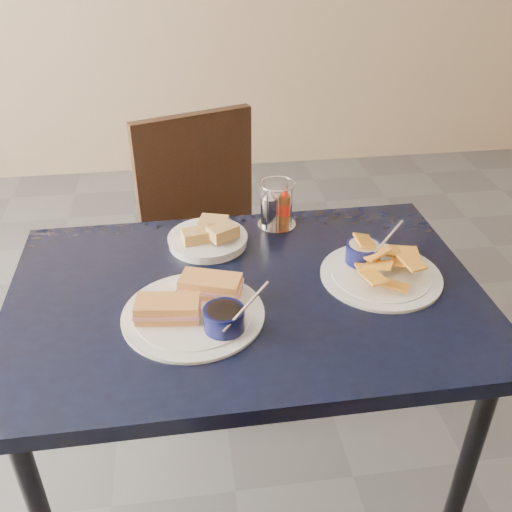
{
  "coord_description": "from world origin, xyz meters",
  "views": [
    {
      "loc": [
        -0.09,
        -1.09,
        1.56
      ],
      "look_at": [
        0.07,
        0.05,
        0.82
      ],
      "focal_mm": 40.0,
      "sensor_mm": 36.0,
      "label": 1
    }
  ],
  "objects": [
    {
      "name": "ground",
      "position": [
        0.0,
        0.0,
        0.0
      ],
      "size": [
        6.0,
        6.0,
        0.0
      ],
      "primitive_type": "plane",
      "color": "#4D4D52",
      "rests_on": "ground"
    },
    {
      "name": "dining_table",
      "position": [
        0.04,
        0.01,
        0.68
      ],
      "size": [
        1.14,
        0.76,
        0.75
      ],
      "color": "black",
      "rests_on": "ground"
    },
    {
      "name": "chair_far",
      "position": [
        0.02,
        0.71,
        0.53
      ],
      "size": [
        0.55,
        0.55,
        0.93
      ],
      "color": "black",
      "rests_on": "ground"
    },
    {
      "name": "sandwich_plate",
      "position": [
        -0.08,
        -0.07,
        0.77
      ],
      "size": [
        0.33,
        0.32,
        0.12
      ],
      "color": "white",
      "rests_on": "dining_table"
    },
    {
      "name": "plantain_plate",
      "position": [
        0.37,
        0.04,
        0.77
      ],
      "size": [
        0.3,
        0.3,
        0.12
      ],
      "color": "white",
      "rests_on": "dining_table"
    },
    {
      "name": "bread_basket",
      "position": [
        -0.03,
        0.24,
        0.77
      ],
      "size": [
        0.21,
        0.21,
        0.07
      ],
      "color": "white",
      "rests_on": "dining_table"
    },
    {
      "name": "condiment_caddy",
      "position": [
        0.16,
        0.32,
        0.81
      ],
      "size": [
        0.11,
        0.11,
        0.14
      ],
      "color": "silver",
      "rests_on": "dining_table"
    }
  ]
}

